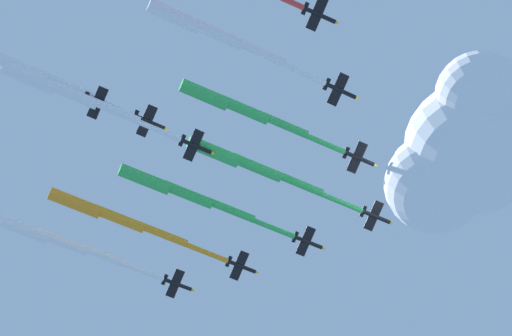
# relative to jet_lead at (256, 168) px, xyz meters

# --- Properties ---
(jet_lead) EXTENTS (44.20, 46.39, 4.53)m
(jet_lead) POSITION_rel_jet_lead_xyz_m (0.00, 0.00, 0.00)
(jet_lead) COLOR black
(jet_port_inner) EXTENTS (44.32, 46.29, 4.51)m
(jet_port_inner) POSITION_rel_jet_lead_xyz_m (-20.14, 0.35, -0.75)
(jet_port_inner) COLOR black
(jet_starboard_inner) EXTENTS (40.76, 42.68, 4.52)m
(jet_starboard_inner) POSITION_rel_jet_lead_xyz_m (4.07, -17.55, -2.37)
(jet_starboard_inner) COLOR black
(jet_port_mid) EXTENTS (44.80, 47.39, 4.57)m
(jet_port_mid) POSITION_rel_jet_lead_xyz_m (-40.50, -0.06, -1.27)
(jet_port_mid) COLOR black
(jet_starboard_mid) EXTENTS (41.31, 44.70, 4.56)m
(jet_starboard_mid) POSITION_rel_jet_lead_xyz_m (5.50, -38.81, -2.15)
(jet_starboard_mid) COLOR black
(jet_port_outer) EXTENTS (42.12, 43.61, 4.56)m
(jet_port_outer) POSITION_rel_jet_lead_xyz_m (-58.78, 2.69, 1.10)
(jet_port_outer) COLOR black
(jet_trail_port) EXTENTS (41.63, 44.37, 4.55)m
(jet_trail_port) POSITION_rel_jet_lead_xyz_m (-34.80, -38.03, -2.63)
(jet_trail_port) COLOR black
(jet_trail_starboard) EXTENTS (41.84, 45.07, 4.56)m
(jet_trail_starboard) POSITION_rel_jet_lead_xyz_m (-44.06, -48.32, 0.06)
(jet_trail_starboard) COLOR black
(cloud_puff) EXTENTS (53.28, 40.80, 34.01)m
(cloud_puff) POSITION_rel_jet_lead_xyz_m (55.69, 9.85, -9.56)
(cloud_puff) COLOR white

